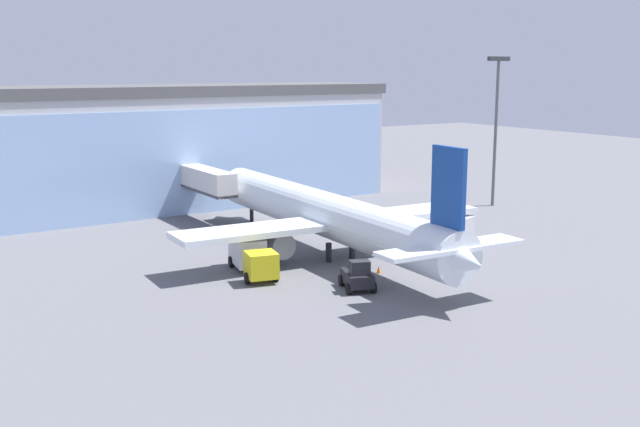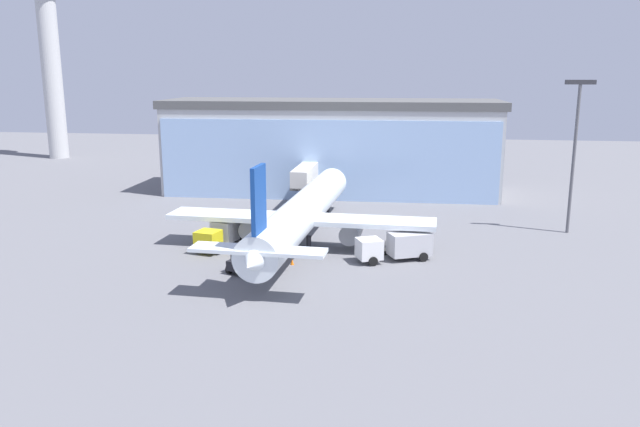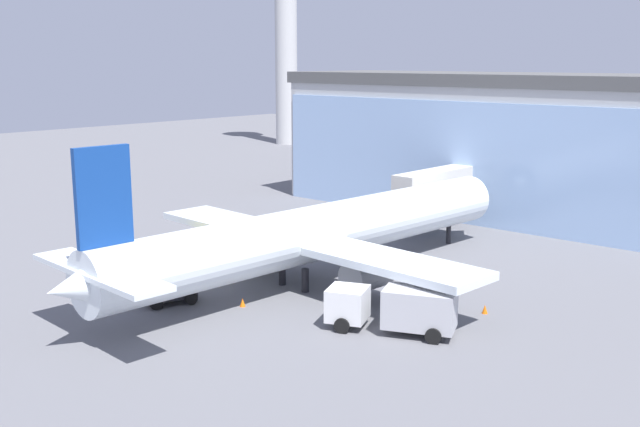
% 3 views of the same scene
% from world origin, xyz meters
% --- Properties ---
extents(ground, '(240.00, 240.00, 0.00)m').
position_xyz_m(ground, '(0.00, 0.00, 0.00)').
color(ground, slate).
extents(terminal_building, '(50.15, 15.28, 13.90)m').
position_xyz_m(terminal_building, '(0.00, 38.51, 6.95)').
color(terminal_building, '#B1B1B1').
rests_on(terminal_building, ground).
extents(jet_bridge, '(2.30, 12.63, 5.55)m').
position_xyz_m(jet_bridge, '(-2.07, 28.34, 4.18)').
color(jet_bridge, beige).
rests_on(jet_bridge, ground).
extents(control_tower, '(7.69, 7.69, 39.44)m').
position_xyz_m(control_tower, '(-62.38, 68.52, 23.64)').
color(control_tower, '#BCBCBC').
rests_on(control_tower, ground).
extents(apron_light_mast, '(3.20, 0.40, 17.11)m').
position_xyz_m(apron_light_mast, '(29.90, 17.63, 10.27)').
color(apron_light_mast, '#59595E').
rests_on(apron_light_mast, ground).
extents(airplane, '(28.04, 39.66, 10.80)m').
position_xyz_m(airplane, '(0.78, 8.25, 3.45)').
color(airplane, white).
rests_on(airplane, ground).
extents(catering_truck, '(3.74, 7.60, 2.65)m').
position_xyz_m(catering_truck, '(-7.46, 6.42, 1.47)').
color(catering_truck, yellow).
rests_on(catering_truck, ground).
extents(fuel_truck, '(7.56, 4.99, 2.65)m').
position_xyz_m(fuel_truck, '(10.81, 4.02, 1.47)').
color(fuel_truck, silver).
rests_on(fuel_truck, ground).
extents(baggage_cart, '(3.22, 2.72, 1.50)m').
position_xyz_m(baggage_cart, '(10.96, 5.71, 0.50)').
color(baggage_cart, '#9E998C').
rests_on(baggage_cart, ground).
extents(pushback_tug, '(3.07, 3.62, 2.30)m').
position_xyz_m(pushback_tug, '(-2.99, -1.64, 0.97)').
color(pushback_tug, black).
rests_on(pushback_tug, ground).
extents(safety_cone_nose, '(0.36, 0.36, 0.55)m').
position_xyz_m(safety_cone_nose, '(1.02, 1.14, 0.28)').
color(safety_cone_nose, orange).
rests_on(safety_cone_nose, ground).
extents(safety_cone_wingtip, '(0.36, 0.36, 0.55)m').
position_xyz_m(safety_cone_wingtip, '(12.92, 10.28, 0.28)').
color(safety_cone_wingtip, orange).
rests_on(safety_cone_wingtip, ground).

